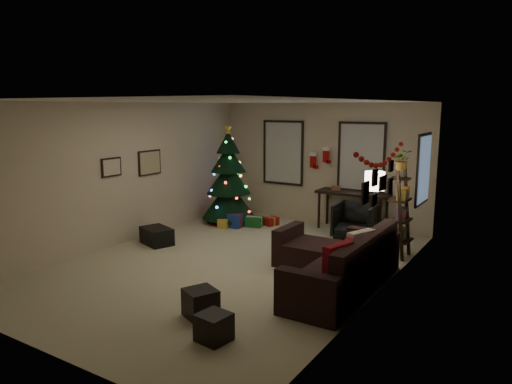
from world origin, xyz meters
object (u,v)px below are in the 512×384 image
at_px(christmas_tree, 229,182).
at_px(desk_chair, 355,221).
at_px(sofa, 337,265).
at_px(bookshelf, 402,214).
at_px(desk, 353,196).

relative_size(christmas_tree, desk_chair, 3.09).
height_order(sofa, bookshelf, bookshelf).
bearing_deg(desk_chair, sofa, -79.07).
distance_m(christmas_tree, sofa, 4.31).
height_order(christmas_tree, sofa, christmas_tree).
relative_size(christmas_tree, sofa, 0.86).
distance_m(desk_chair, bookshelf, 1.37).
relative_size(desk, desk_chair, 2.10).
relative_size(sofa, desk_chair, 3.61).
relative_size(sofa, bookshelf, 1.65).
xyz_separation_m(sofa, bookshelf, (0.45, 1.77, 0.50)).
xyz_separation_m(desk_chair, bookshelf, (1.10, -0.69, 0.41)).
bearing_deg(desk, christmas_tree, -162.20).
height_order(christmas_tree, bookshelf, christmas_tree).
xyz_separation_m(sofa, desk_chair, (-0.65, 2.46, 0.09)).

